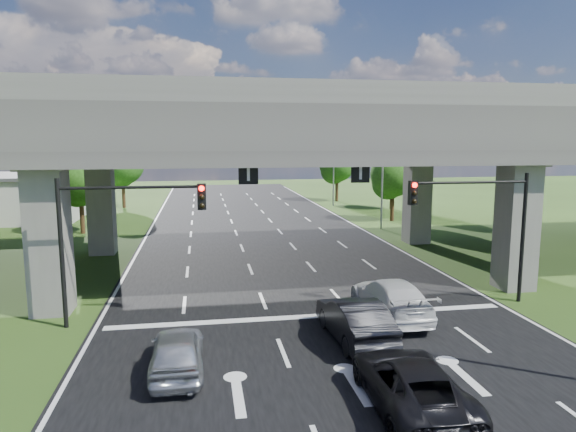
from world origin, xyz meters
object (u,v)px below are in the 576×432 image
object	(u,v)px
signal_right	(481,214)
signal_left	(117,223)
car_white	(391,298)
car_trailing	(411,383)
streetlight_far	(378,160)
streetlight_beyond	(330,155)
car_silver	(177,351)
car_dark	(355,320)

from	to	relation	value
signal_right	signal_left	bearing A→B (deg)	180.00
signal_left	car_white	bearing A→B (deg)	-4.84
car_white	car_trailing	distance (m)	7.64
streetlight_far	car_white	bearing A→B (deg)	-107.92
streetlight_beyond	car_white	bearing A→B (deg)	-100.40
car_silver	signal_left	bearing A→B (deg)	-63.73
signal_left	car_trailing	size ratio (longest dim) A/B	1.17
signal_left	streetlight_far	bearing A→B (deg)	48.22
car_silver	car_white	bearing A→B (deg)	-155.71
streetlight_far	signal_right	bearing A→B (deg)	-96.47
signal_left	car_dark	bearing A→B (deg)	-20.25
streetlight_far	car_dark	xyz separation A→B (m)	(-9.08, -23.32, -5.02)
signal_right	streetlight_far	size ratio (longest dim) A/B	0.60
streetlight_far	streetlight_beyond	size ratio (longest dim) A/B	1.00
car_silver	car_trailing	size ratio (longest dim) A/B	0.82
car_white	car_trailing	size ratio (longest dim) A/B	1.07
signal_right	car_white	distance (m)	5.71
streetlight_beyond	car_trailing	size ratio (longest dim) A/B	1.94
signal_right	car_dark	size ratio (longest dim) A/B	1.24
signal_left	car_dark	world-z (taller)	signal_left
car_trailing	signal_left	bearing A→B (deg)	-40.45
signal_left	streetlight_beyond	world-z (taller)	streetlight_beyond
signal_left	streetlight_beyond	distance (m)	40.30
car_dark	car_white	distance (m)	3.26
signal_left	car_trailing	distance (m)	12.65
streetlight_far	car_silver	distance (m)	29.81
signal_right	streetlight_far	bearing A→B (deg)	83.53
signal_left	streetlight_beyond	size ratio (longest dim) A/B	0.60
streetlight_beyond	car_dark	bearing A→B (deg)	-103.01
car_white	signal_right	bearing A→B (deg)	-168.14
car_trailing	car_silver	bearing A→B (deg)	-25.07
streetlight_beyond	car_trailing	bearing A→B (deg)	-101.46
signal_left	streetlight_beyond	xyz separation A→B (m)	(17.92, 36.06, 1.66)
signal_left	streetlight_far	distance (m)	26.95
car_silver	streetlight_beyond	bearing A→B (deg)	-110.83
signal_right	car_white	xyz separation A→B (m)	(-4.52, -0.94, -3.36)
streetlight_beyond	car_white	xyz separation A→B (m)	(-6.79, -37.00, -5.02)
streetlight_far	car_silver	size ratio (longest dim) A/B	2.38
signal_left	car_trailing	bearing A→B (deg)	-42.75
streetlight_beyond	car_silver	distance (m)	44.08
streetlight_beyond	car_dark	world-z (taller)	streetlight_beyond
streetlight_far	car_white	size ratio (longest dim) A/B	1.82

